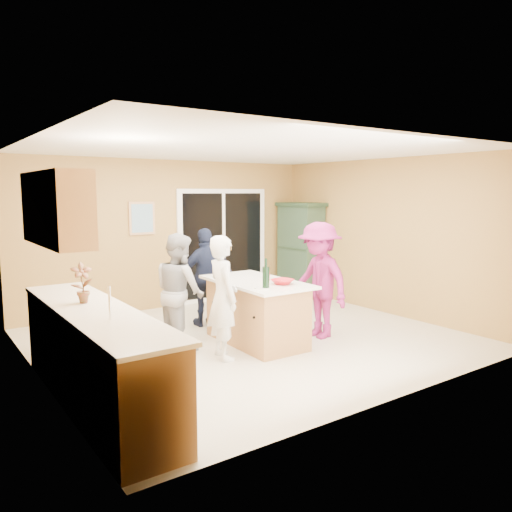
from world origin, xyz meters
TOP-DOWN VIEW (x-y plane):
  - floor at (0.00, 0.00)m, footprint 5.50×5.50m
  - ceiling at (0.00, 0.00)m, footprint 5.50×5.00m
  - wall_back at (0.00, 2.50)m, footprint 5.50×0.10m
  - wall_front at (0.00, -2.50)m, footprint 5.50×0.10m
  - wall_left at (-2.75, 0.00)m, footprint 0.10×5.00m
  - wall_right at (2.75, 0.00)m, footprint 0.10×5.00m
  - left_cabinet_run at (-2.45, -1.05)m, footprint 0.65×3.05m
  - upper_cabinets at (-2.58, -0.20)m, footprint 0.35×1.60m
  - sliding_door at (1.05, 2.46)m, footprint 1.90×0.07m
  - framed_picture at (-0.55, 2.48)m, footprint 0.46×0.04m
  - kitchen_island at (-0.04, -0.17)m, footprint 0.92×1.65m
  - green_hutch at (2.49, 1.90)m, footprint 0.53×1.00m
  - woman_white at (-0.74, -0.46)m, footprint 0.45×0.61m
  - woman_grey at (-0.99, 0.22)m, footprint 0.58×0.74m
  - woman_navy at (-0.14, 1.00)m, footprint 0.91×0.45m
  - woman_magenta at (0.85, -0.45)m, footprint 0.62×1.06m
  - serving_bowl at (0.08, -0.59)m, footprint 0.32×0.32m
  - tulip_vase at (-2.45, -0.59)m, footprint 0.22×0.16m
  - tumbler_near at (0.08, -0.26)m, footprint 0.10×0.10m
  - tumbler_far at (0.18, -0.10)m, footprint 0.11×0.11m
  - wine_bottle at (-0.27, -0.71)m, footprint 0.09×0.09m
  - white_plate at (-0.29, -0.67)m, footprint 0.23×0.23m

SIDE VIEW (x-z plane):
  - floor at x=0.00m, z-range 0.00..0.00m
  - kitchen_island at x=-0.04m, z-range -0.03..0.83m
  - left_cabinet_run at x=-2.45m, z-range -0.16..1.08m
  - woman_navy at x=-0.14m, z-range 0.00..1.50m
  - woman_grey at x=-0.99m, z-range 0.00..1.52m
  - woman_white at x=-0.74m, z-range 0.00..1.53m
  - woman_magenta at x=0.85m, z-range 0.00..1.63m
  - white_plate at x=-0.29m, z-range 0.86..0.87m
  - serving_bowl at x=0.08m, z-range 0.86..0.93m
  - green_hutch at x=2.49m, z-range -0.02..1.82m
  - tumbler_near at x=0.08m, z-range 0.86..0.98m
  - tumbler_far at x=0.18m, z-range 0.86..0.98m
  - wine_bottle at x=-0.27m, z-range 0.82..1.19m
  - sliding_door at x=1.05m, z-range 0.00..2.10m
  - tulip_vase at x=-2.45m, z-range 0.94..1.35m
  - wall_back at x=0.00m, z-range 0.00..2.60m
  - wall_front at x=0.00m, z-range 0.00..2.60m
  - wall_left at x=-2.75m, z-range 0.00..2.60m
  - wall_right at x=2.75m, z-range 0.00..2.60m
  - framed_picture at x=-0.55m, z-range 1.32..1.88m
  - upper_cabinets at x=-2.58m, z-range 1.50..2.25m
  - ceiling at x=0.00m, z-range 2.55..2.65m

